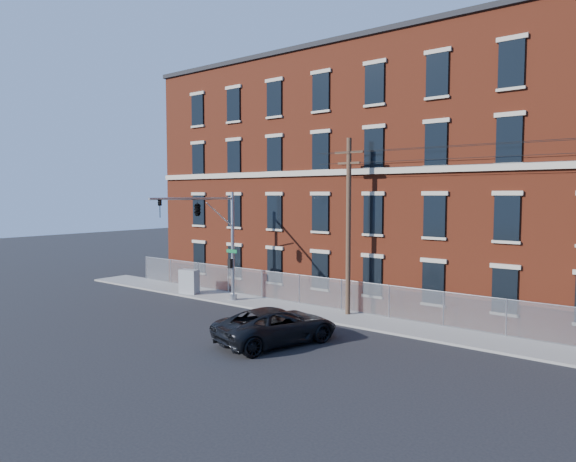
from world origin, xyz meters
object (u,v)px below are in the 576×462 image
at_px(traffic_signal_mast, 206,220).
at_px(utility_cabinet, 189,282).
at_px(utility_pole_near, 348,223).
at_px(pickup_truck, 277,325).

height_order(traffic_signal_mast, utility_cabinet, traffic_signal_mast).
distance_m(utility_pole_near, pickup_truck, 8.05).
xyz_separation_m(traffic_signal_mast, utility_pole_near, (8.00, 3.42, -0.05)).
relative_size(utility_pole_near, utility_cabinet, 6.03).
bearing_deg(pickup_truck, traffic_signal_mast, -4.97).
bearing_deg(utility_cabinet, pickup_truck, -33.89).
xyz_separation_m(traffic_signal_mast, utility_cabinet, (-3.90, 2.02, -4.44)).
height_order(utility_pole_near, utility_cabinet, utility_pole_near).
distance_m(utility_pole_near, utility_cabinet, 12.76).
bearing_deg(pickup_truck, utility_cabinet, -6.84).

